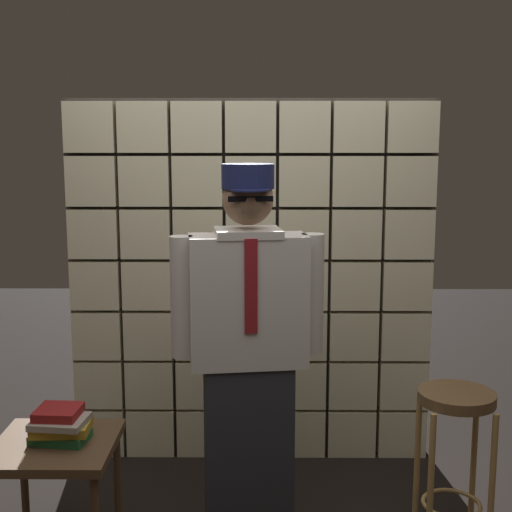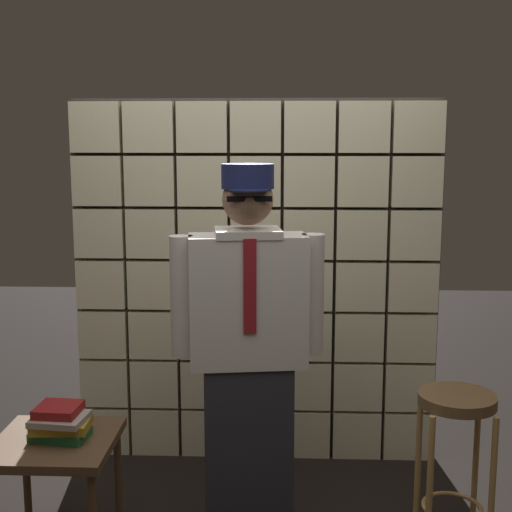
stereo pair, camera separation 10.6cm
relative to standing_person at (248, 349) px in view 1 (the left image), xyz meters
name	(u,v)px [view 1 (the left image)]	position (x,y,z in m)	size (l,w,h in m)	color
glass_block_wall	(251,285)	(0.00, 0.87, 0.12)	(2.11, 0.10, 2.11)	beige
standing_person	(248,349)	(0.00, 0.00, 0.00)	(0.70, 0.33, 1.76)	#28282D
bar_stool	(455,433)	(0.93, -0.13, -0.35)	(0.34, 0.34, 0.76)	brown
side_table	(55,459)	(-0.83, -0.24, -0.42)	(0.52, 0.52, 0.57)	#513823
book_stack	(60,425)	(-0.81, -0.23, -0.27)	(0.26, 0.22, 0.15)	#1E592D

